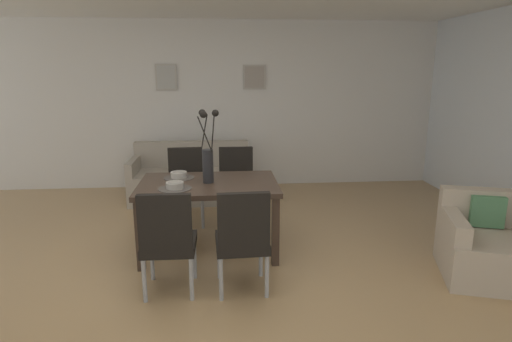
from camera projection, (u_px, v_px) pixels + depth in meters
The scene contains 16 objects.
ground_plane at pixel (207, 279), 3.83m from camera, with size 9.00×9.00×0.00m, color tan.
back_wall_panel at pixel (211, 105), 6.67m from camera, with size 9.00×0.10×2.60m, color silver.
dining_table at pixel (209, 191), 4.30m from camera, with size 1.40×0.93×0.74m.
dining_chair_near_left at pixel (168, 238), 3.46m from camera, with size 0.44×0.44×0.92m.
dining_chair_near_right at pixel (186, 182), 5.17m from camera, with size 0.47×0.47×0.92m.
dining_chair_far_left at pixel (243, 236), 3.50m from camera, with size 0.46×0.46×0.92m.
dining_chair_far_right at pixel (237, 181), 5.21m from camera, with size 0.44×0.44×0.92m.
centerpiece_vase at pixel (208, 155), 4.22m from camera, with size 0.21×0.23×0.73m.
placemat_near_left at pixel (175, 189), 4.05m from camera, with size 0.32×0.32×0.01m, color #4C4742.
bowl_near_left at pixel (175, 185), 4.04m from camera, with size 0.17×0.17×0.07m.
placemat_near_right at pixel (179, 178), 4.46m from camera, with size 0.32×0.32×0.01m, color #4C4742.
bowl_near_right at pixel (179, 174), 4.45m from camera, with size 0.17×0.17×0.07m.
sofa at pixel (191, 179), 6.20m from camera, with size 1.70×0.84×0.80m.
armchair at pixel (489, 246), 3.85m from camera, with size 1.00×1.00×0.75m.
framed_picture_left at pixel (166, 77), 6.45m from camera, with size 0.32×0.03×0.40m.
framed_picture_center at pixel (254, 77), 6.56m from camera, with size 0.36×0.03×0.38m.
Camera 1 is at (0.14, -3.52, 1.86)m, focal length 29.55 mm.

